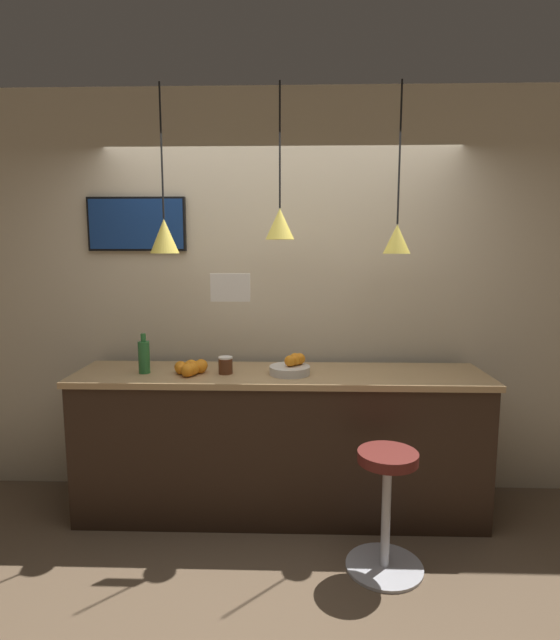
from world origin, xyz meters
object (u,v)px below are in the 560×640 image
Objects in this scene: bar_stool at (386,498)px; spread_jar at (226,365)px; fruit_bowl at (291,367)px; juice_bottle at (144,356)px; mounted_tv at (137,224)px.

spread_jar reaches higher than bar_stool.
fruit_bowl is 1.00× the size of juice_bottle.
juice_bottle is at bearing 159.60° from bar_stool.
mounted_tv reaches higher than bar_stool.
fruit_bowl is at bearing -19.77° from mounted_tv.
bar_stool is at bearing -30.42° from mounted_tv.
spread_jar is at bearing -30.95° from mounted_tv.
juice_bottle is 0.97m from mounted_tv.
mounted_tv is (-0.14, 0.41, 0.87)m from juice_bottle.
mounted_tv is at bearing 160.23° from fruit_bowl.
spread_jar is (0.54, -0.00, -0.06)m from juice_bottle.
fruit_bowl is at bearing 133.37° from bar_stool.
bar_stool is at bearing -46.63° from fruit_bowl.
juice_bottle reaches higher than bar_stool.
juice_bottle reaches higher than fruit_bowl.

